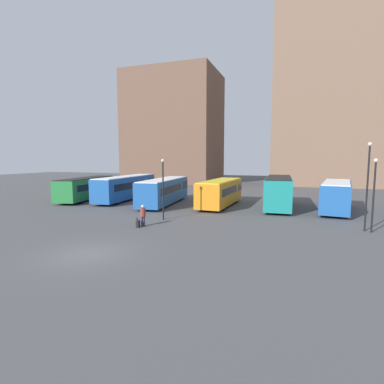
# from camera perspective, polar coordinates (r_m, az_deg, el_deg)

# --- Properties ---
(ground_plane) EXTENTS (160.00, 160.00, 0.00)m
(ground_plane) POSITION_cam_1_polar(r_m,az_deg,el_deg) (17.42, -19.25, -11.10)
(ground_plane) COLOR #4C4C4F
(building_block_left) EXTENTS (19.26, 14.96, 23.69)m
(building_block_left) POSITION_cam_1_polar(r_m,az_deg,el_deg) (68.17, -3.40, 12.00)
(building_block_left) COLOR brown
(building_block_left) RESTS_ON ground_plane
(building_block_right) EXTENTS (20.77, 10.13, 37.80)m
(building_block_right) POSITION_cam_1_polar(r_m,az_deg,el_deg) (64.44, 25.14, 18.11)
(building_block_right) COLOR #7F604C
(building_block_right) RESTS_ON ground_plane
(bus_0) EXTENTS (4.31, 10.74, 2.77)m
(bus_0) POSITION_cam_1_polar(r_m,az_deg,el_deg) (39.80, -19.42, 0.79)
(bus_0) COLOR #237A38
(bus_0) RESTS_ON ground_plane
(bus_1) EXTENTS (3.20, 12.44, 2.96)m
(bus_1) POSITION_cam_1_polar(r_m,az_deg,el_deg) (38.50, -12.30, 0.99)
(bus_1) COLOR #1E56A3
(bus_1) RESTS_ON ground_plane
(bus_2) EXTENTS (3.57, 11.27, 2.87)m
(bus_2) POSITION_cam_1_polar(r_m,az_deg,el_deg) (34.12, -5.28, 0.34)
(bus_2) COLOR #1E56A3
(bus_2) RESTS_ON ground_plane
(bus_3) EXTENTS (2.95, 9.72, 2.82)m
(bus_3) POSITION_cam_1_polar(r_m,az_deg,el_deg) (32.73, 5.47, 0.03)
(bus_3) COLOR orange
(bus_3) RESTS_ON ground_plane
(bus_4) EXTENTS (2.92, 9.87, 3.23)m
(bus_4) POSITION_cam_1_polar(r_m,az_deg,el_deg) (32.60, 16.17, 0.16)
(bus_4) COLOR #19847F
(bus_4) RESTS_ON ground_plane
(bus_5) EXTENTS (3.76, 9.46, 2.90)m
(bus_5) POSITION_cam_1_polar(r_m,az_deg,el_deg) (32.55, 25.78, -0.54)
(bus_5) COLOR #1E56A3
(bus_5) RESTS_ON ground_plane
(traveler) EXTENTS (0.49, 0.49, 1.65)m
(traveler) POSITION_cam_1_polar(r_m,az_deg,el_deg) (23.09, -9.34, -4.06)
(traveler) COLOR #382D4C
(traveler) RESTS_ON ground_plane
(suitcase) EXTENTS (0.27, 0.44, 0.77)m
(suitcase) POSITION_cam_1_polar(r_m,az_deg,el_deg) (22.89, -10.26, -5.98)
(suitcase) COLOR black
(suitcase) RESTS_ON ground_plane
(lamp_post_0) EXTENTS (0.28, 0.28, 6.26)m
(lamp_post_0) POSITION_cam_1_polar(r_m,az_deg,el_deg) (24.29, 30.47, 2.00)
(lamp_post_0) COLOR black
(lamp_post_0) RESTS_ON ground_plane
(lamp_post_1) EXTENTS (0.28, 0.28, 5.10)m
(lamp_post_1) POSITION_cam_1_polar(r_m,az_deg,el_deg) (25.03, -5.54, 1.56)
(lamp_post_1) COLOR black
(lamp_post_1) RESTS_ON ground_plane
(lamp_post_2) EXTENTS (0.28, 0.28, 5.14)m
(lamp_post_2) POSITION_cam_1_polar(r_m,az_deg,el_deg) (24.06, 31.36, 0.52)
(lamp_post_2) COLOR black
(lamp_post_2) RESTS_ON ground_plane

